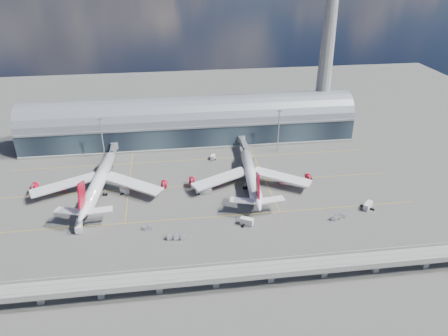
{
  "coord_description": "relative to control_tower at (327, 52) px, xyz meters",
  "views": [
    {
      "loc": [
        -13.37,
        -174.31,
        108.79
      ],
      "look_at": [
        11.84,
        10.0,
        14.0
      ],
      "focal_mm": 35.0,
      "sensor_mm": 36.0,
      "label": 1
    }
  ],
  "objects": [
    {
      "name": "control_tower",
      "position": [
        0.0,
        0.0,
        0.0
      ],
      "size": [
        19.0,
        19.0,
        103.0
      ],
      "color": "gray",
      "rests_on": "ground"
    },
    {
      "name": "airliner_left",
      "position": [
        -133.99,
        -65.23,
        -45.53
      ],
      "size": [
        66.79,
        70.22,
        21.39
      ],
      "rotation": [
        0.0,
        0.0,
        -0.1
      ],
      "color": "white",
      "rests_on": "ground"
    },
    {
      "name": "ground",
      "position": [
        -85.0,
        -83.0,
        -51.64
      ],
      "size": [
        500.0,
        500.0,
        0.0
      ],
      "primitive_type": "plane",
      "color": "#474744",
      "rests_on": "ground"
    },
    {
      "name": "cargo_train_0",
      "position": [
        -109.77,
        -98.85,
        -50.85
      ],
      "size": [
        4.61,
        2.13,
        1.51
      ],
      "rotation": [
        0.0,
        0.0,
        1.41
      ],
      "color": "gray",
      "rests_on": "ground"
    },
    {
      "name": "service_truck_5",
      "position": [
        -121.75,
        -66.07,
        -50.31
      ],
      "size": [
        5.0,
        5.48,
        2.6
      ],
      "rotation": [
        0.0,
        0.0,
        0.68
      ],
      "color": "silver",
      "rests_on": "ground"
    },
    {
      "name": "jet_bridge_right",
      "position": [
        -55.09,
        -31.82,
        -46.46
      ],
      "size": [
        4.4,
        32.0,
        7.25
      ],
      "color": "gray",
      "rests_on": "ground"
    },
    {
      "name": "service_truck_4",
      "position": [
        -74.2,
        -33.84,
        -50.37
      ],
      "size": [
        3.29,
        4.73,
        2.5
      ],
      "rotation": [
        0.0,
        0.0,
        -0.33
      ],
      "color": "silver",
      "rests_on": "ground"
    },
    {
      "name": "taxi_lines",
      "position": [
        -85.0,
        -60.89,
        -51.63
      ],
      "size": [
        200.0,
        80.12,
        0.01
      ],
      "color": "gold",
      "rests_on": "ground"
    },
    {
      "name": "terminal",
      "position": [
        -85.0,
        -5.01,
        -40.3
      ],
      "size": [
        200.0,
        30.0,
        28.0
      ],
      "color": "#1C252F",
      "rests_on": "ground"
    },
    {
      "name": "service_truck_1",
      "position": [
        -66.96,
        -101.32,
        -49.98
      ],
      "size": [
        6.22,
        5.04,
        3.29
      ],
      "rotation": [
        0.0,
        0.0,
        1.06
      ],
      "color": "silver",
      "rests_on": "ground"
    },
    {
      "name": "service_truck_2",
      "position": [
        -83.03,
        -71.63,
        -50.15
      ],
      "size": [
        8.06,
        3.09,
        2.85
      ],
      "rotation": [
        0.0,
        0.0,
        1.46
      ],
      "color": "silver",
      "rests_on": "ground"
    },
    {
      "name": "service_truck_3",
      "position": [
        -8.98,
        -95.83,
        -50.1
      ],
      "size": [
        6.06,
        6.13,
        3.01
      ],
      "rotation": [
        0.0,
        0.0,
        -0.77
      ],
      "color": "silver",
      "rests_on": "ground"
    },
    {
      "name": "jet_bridge_left",
      "position": [
        -130.26,
        -29.88,
        -46.46
      ],
      "size": [
        4.4,
        28.0,
        7.25
      ],
      "color": "gray",
      "rests_on": "ground"
    },
    {
      "name": "floodlight_mast_right",
      "position": [
        -35.0,
        -28.0,
        -38.0
      ],
      "size": [
        3.0,
        0.7,
        25.7
      ],
      "color": "gray",
      "rests_on": "ground"
    },
    {
      "name": "cargo_train_2",
      "position": [
        -25.5,
        -102.24,
        -50.74
      ],
      "size": [
        7.85,
        3.81,
        1.73
      ],
      "rotation": [
        0.0,
        0.0,
        1.27
      ],
      "color": "gray",
      "rests_on": "ground"
    },
    {
      "name": "airliner_right",
      "position": [
        -58.72,
        -68.0,
        -46.24
      ],
      "size": [
        62.76,
        65.61,
        20.8
      ],
      "rotation": [
        0.0,
        0.0,
        -0.08
      ],
      "color": "white",
      "rests_on": "ground"
    },
    {
      "name": "service_truck_0",
      "position": [
        -138.97,
        -95.04,
        -49.94
      ],
      "size": [
        3.21,
        8.07,
        3.28
      ],
      "rotation": [
        0.0,
        0.0,
        0.06
      ],
      "color": "silver",
      "rests_on": "ground"
    },
    {
      "name": "cargo_train_1",
      "position": [
        -97.97,
        -107.82,
        -50.66
      ],
      "size": [
        8.57,
        3.2,
        1.88
      ],
      "rotation": [
        0.0,
        0.0,
        1.75
      ],
      "color": "gray",
      "rests_on": "ground"
    },
    {
      "name": "guideway",
      "position": [
        -85.0,
        -138.0,
        -46.34
      ],
      "size": [
        220.0,
        8.5,
        7.2
      ],
      "color": "gray",
      "rests_on": "ground"
    },
    {
      "name": "floodlight_mast_left",
      "position": [
        -135.0,
        -28.0,
        -38.0
      ],
      "size": [
        3.0,
        0.7,
        25.7
      ],
      "color": "gray",
      "rests_on": "ground"
    }
  ]
}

